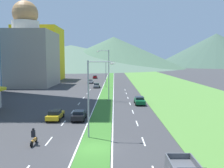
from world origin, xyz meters
The scene contains 34 objects.
ground_plane centered at (0.00, 0.00, 0.00)m, with size 600.00×600.00×0.00m, color #38383A.
grass_median centered at (0.00, 60.00, 0.03)m, with size 3.20×240.00×0.06m, color #387028.
grass_verge_right centered at (20.60, 60.00, 0.03)m, with size 24.00×240.00×0.06m, color #518438.
lane_dash_left_3 centered at (-5.10, 2.19, 0.01)m, with size 0.16×2.80×0.01m, color silver.
lane_dash_left_4 centered at (-5.10, 9.59, 0.01)m, with size 0.16×2.80×0.01m, color silver.
lane_dash_left_5 centered at (-5.10, 16.99, 0.01)m, with size 0.16×2.80×0.01m, color silver.
lane_dash_left_6 centered at (-5.10, 24.39, 0.01)m, with size 0.16×2.80×0.01m, color silver.
lane_dash_left_7 centered at (-5.10, 31.79, 0.01)m, with size 0.16×2.80×0.01m, color silver.
lane_dash_left_8 centered at (-5.10, 39.18, 0.01)m, with size 0.16×2.80×0.01m, color silver.
lane_dash_left_9 centered at (-5.10, 46.58, 0.01)m, with size 0.16×2.80×0.01m, color silver.
lane_dash_right_3 centered at (5.10, 2.19, 0.01)m, with size 0.16×2.80×0.01m, color silver.
lane_dash_right_4 centered at (5.10, 9.59, 0.01)m, with size 0.16×2.80×0.01m, color silver.
lane_dash_right_5 centered at (5.10, 16.99, 0.01)m, with size 0.16×2.80×0.01m, color silver.
lane_dash_right_6 centered at (5.10, 24.39, 0.01)m, with size 0.16×2.80×0.01m, color silver.
lane_dash_right_7 centered at (5.10, 31.79, 0.01)m, with size 0.16×2.80×0.01m, color silver.
lane_dash_right_8 centered at (5.10, 39.18, 0.01)m, with size 0.16×2.80×0.01m, color silver.
lane_dash_right_9 centered at (5.10, 46.58, 0.01)m, with size 0.16×2.80×0.01m, color silver.
edge_line_median_left centered at (-1.75, 60.00, 0.01)m, with size 0.16×240.00×0.01m, color silver.
edge_line_median_right centered at (1.75, 60.00, 0.01)m, with size 0.16×240.00×0.01m, color silver.
domed_building centered at (-27.31, 57.64, 10.71)m, with size 18.02×18.02×28.03m.
midrise_colored centered at (-30.23, 80.86, 11.22)m, with size 17.96×17.96×22.44m, color yellow.
hill_far_left centered at (-45.58, 244.61, 12.37)m, with size 239.14×239.14×24.74m, color #516B56.
hill_far_center centered at (1.27, 231.14, 16.25)m, with size 147.00×147.00×32.51m, color #47664C.
hill_far_right centered at (129.80, 283.67, 20.69)m, with size 158.09×158.09×41.38m, color #3D5647.
street_lamp_near centered at (-0.59, 3.36, 5.04)m, with size 3.02×0.40×8.68m.
street_lamp_mid centered at (0.54, 28.17, 6.09)m, with size 2.70×0.36×10.79m.
street_lamp_far centered at (-0.28, 53.02, 4.83)m, with size 3.27×0.47×8.23m.
car_0 centered at (6.94, 23.87, 0.77)m, with size 1.98×4.66×1.50m.
car_1 centered at (-6.70, 11.54, 0.73)m, with size 1.97×4.31×1.41m.
car_2 centered at (-3.17, 11.36, 0.74)m, with size 1.86×4.02×1.41m.
car_3 centered at (-6.98, 66.23, 0.75)m, with size 2.01×4.08×1.45m.
car_5 centered at (-7.05, 89.38, 0.75)m, with size 1.92×4.14×1.46m.
car_7 centered at (-3.56, 52.04, 0.74)m, with size 1.88×4.19×1.47m.
motorcycle_rider centered at (-6.36, 1.05, 0.75)m, with size 0.36×2.00×1.80m.
Camera 1 is at (1.94, -22.92, 8.75)m, focal length 38.59 mm.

